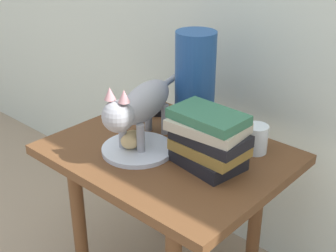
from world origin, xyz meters
TOP-DOWN VIEW (x-y plane):
  - side_table at (0.00, 0.00)m, footprint 0.69×0.54m
  - plate at (-0.06, -0.07)m, footprint 0.21×0.21m
  - bread_roll at (-0.08, -0.08)m, footprint 0.08×0.10m
  - cat at (-0.08, -0.03)m, footprint 0.18×0.46m
  - book_stack at (0.14, 0.01)m, footprint 0.22×0.16m
  - green_vase at (-0.04, 0.18)m, footprint 0.13×0.13m
  - candle_jar at (0.20, 0.17)m, footprint 0.07×0.07m
  - tv_remote at (-0.24, 0.13)m, footprint 0.14×0.13m

SIDE VIEW (x-z plane):
  - side_table at x=0.00m, z-range 0.18..0.71m
  - plate at x=-0.06m, z-range 0.53..0.54m
  - tv_remote at x=-0.24m, z-range 0.53..0.55m
  - candle_jar at x=0.20m, z-range 0.52..0.61m
  - bread_roll at x=-0.08m, z-range 0.54..0.59m
  - book_stack at x=0.14m, z-range 0.53..0.69m
  - cat at x=-0.08m, z-range 0.54..0.77m
  - green_vase at x=-0.04m, z-range 0.53..0.85m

